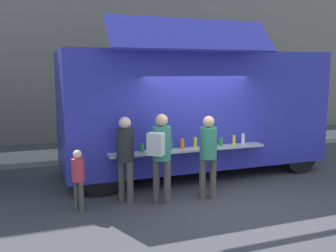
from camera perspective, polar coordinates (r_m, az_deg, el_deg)
The scene contains 9 objects.
ground_plane at distance 7.92m, azimuth 6.86°, elevation -10.86°, with size 60.00×60.00×0.00m, color #38383D.
curb_strip at distance 11.58m, azimuth -20.46°, elevation -4.73°, with size 28.00×1.60×0.15m, color #9E998E.
building_behind at distance 15.39m, azimuth -17.48°, elevation 16.82°, with size 32.00×2.40×9.89m, color slate.
food_truck_main at distance 9.52m, azimuth 3.77°, elevation 2.78°, with size 6.57×3.13×3.72m.
trash_bin at distance 13.75m, azimuth 15.84°, elevation -0.58°, with size 0.60×0.60×1.05m, color #2C5F39.
customer_front_ordering at distance 7.61m, azimuth 6.20°, elevation -3.62°, with size 0.36×0.35×1.72m.
customer_mid_with_backpack at distance 7.27m, azimuth -1.11°, elevation -3.60°, with size 0.55×0.56×1.79m.
customer_rear_waiting at distance 7.40m, azimuth -6.58°, elevation -3.93°, with size 0.35×0.35×1.73m.
child_near_queue at distance 7.17m, azimuth -13.66°, elevation -7.28°, with size 0.24×0.24×1.17m.
Camera 1 is at (-3.41, -6.66, 2.62)m, focal length 39.66 mm.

